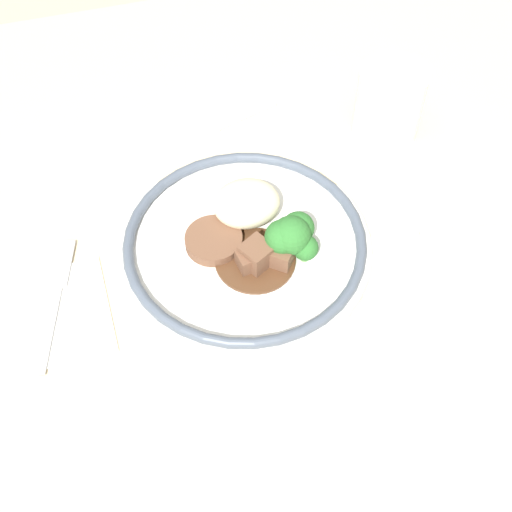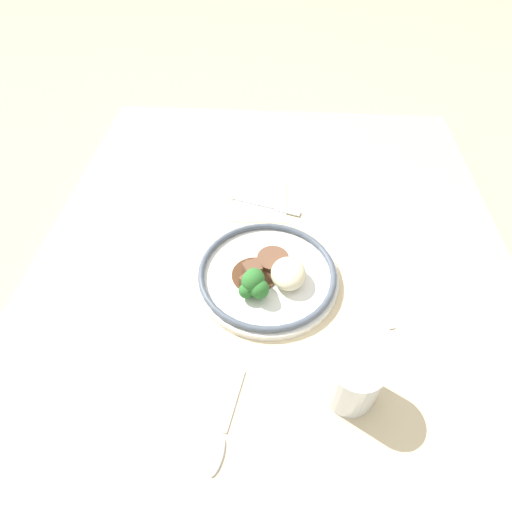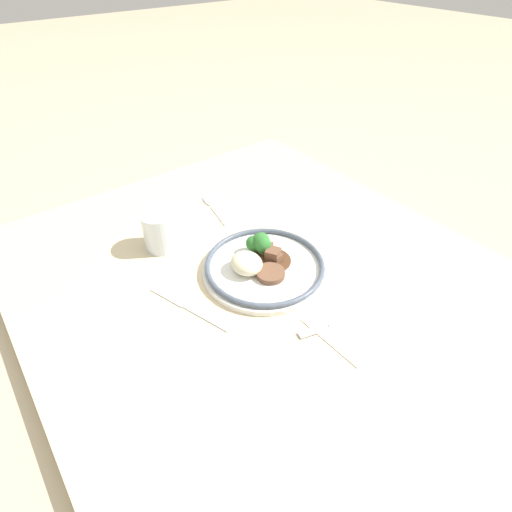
# 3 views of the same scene
# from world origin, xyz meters

# --- Properties ---
(ground_plane) EXTENTS (8.00, 8.00, 0.00)m
(ground_plane) POSITION_xyz_m (0.00, 0.00, 0.00)
(ground_plane) COLOR tan
(dining_table) EXTENTS (1.23, 0.99, 0.04)m
(dining_table) POSITION_xyz_m (0.00, 0.00, 0.02)
(dining_table) COLOR beige
(dining_table) RESTS_ON ground
(napkin) EXTENTS (0.15, 0.13, 0.00)m
(napkin) POSITION_xyz_m (-0.18, -0.04, 0.04)
(napkin) COLOR silver
(napkin) RESTS_ON dining_table
(plate) EXTENTS (0.28, 0.28, 0.07)m
(plate) POSITION_xyz_m (0.05, -0.01, 0.05)
(plate) COLOR white
(plate) RESTS_ON dining_table
(juice_glass) EXTENTS (0.08, 0.08, 0.09)m
(juice_glass) POSITION_xyz_m (0.27, 0.13, 0.08)
(juice_glass) COLOR orange
(juice_glass) RESTS_ON dining_table
(fork) EXTENTS (0.06, 0.16, 0.00)m
(fork) POSITION_xyz_m (-0.16, -0.01, 0.04)
(fork) COLOR #B7B7BC
(fork) RESTS_ON napkin
(knife) EXTENTS (0.20, 0.07, 0.00)m
(knife) POSITION_xyz_m (0.06, 0.19, 0.04)
(knife) COLOR #B7B7BC
(knife) RESTS_ON dining_table
(spoon) EXTENTS (0.16, 0.04, 0.01)m
(spoon) POSITION_xyz_m (0.36, -0.06, 0.04)
(spoon) COLOR #B7B7BC
(spoon) RESTS_ON dining_table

